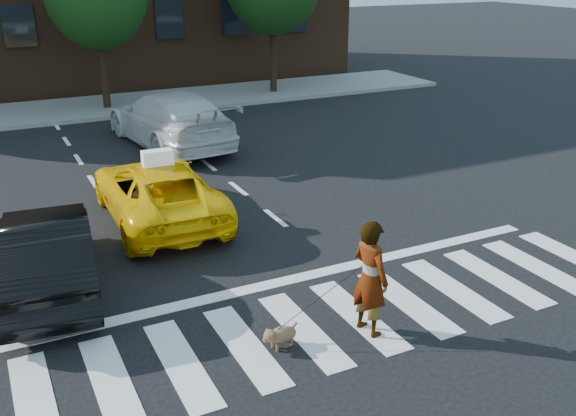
{
  "coord_description": "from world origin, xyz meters",
  "views": [
    {
      "loc": [
        -4.09,
        -7.67,
        5.48
      ],
      "look_at": [
        0.88,
        2.33,
        1.1
      ],
      "focal_mm": 40.0,
      "sensor_mm": 36.0,
      "label": 1
    }
  ],
  "objects_px": {
    "black_sedan": "(47,252)",
    "dog": "(280,335)",
    "taxi": "(158,191)",
    "white_suv": "(170,118)",
    "woman": "(370,278)"
  },
  "relations": [
    {
      "from": "woman",
      "to": "dog",
      "type": "height_order",
      "value": "woman"
    },
    {
      "from": "dog",
      "to": "woman",
      "type": "bearing_deg",
      "value": -19.37
    },
    {
      "from": "white_suv",
      "to": "woman",
      "type": "xyz_separation_m",
      "value": [
        -0.4,
        -11.78,
        0.09
      ]
    },
    {
      "from": "white_suv",
      "to": "woman",
      "type": "distance_m",
      "value": 11.79
    },
    {
      "from": "white_suv",
      "to": "woman",
      "type": "height_order",
      "value": "woman"
    },
    {
      "from": "black_sedan",
      "to": "dog",
      "type": "height_order",
      "value": "black_sedan"
    },
    {
      "from": "black_sedan",
      "to": "dog",
      "type": "relative_size",
      "value": 6.68
    },
    {
      "from": "white_suv",
      "to": "taxi",
      "type": "bearing_deg",
      "value": 64.3
    },
    {
      "from": "white_suv",
      "to": "woman",
      "type": "relative_size",
      "value": 3.1
    },
    {
      "from": "dog",
      "to": "white_suv",
      "type": "bearing_deg",
      "value": 69.86
    },
    {
      "from": "taxi",
      "to": "dog",
      "type": "height_order",
      "value": "taxi"
    },
    {
      "from": "white_suv",
      "to": "dog",
      "type": "distance_m",
      "value": 11.73
    },
    {
      "from": "black_sedan",
      "to": "dog",
      "type": "bearing_deg",
      "value": 134.89
    },
    {
      "from": "black_sedan",
      "to": "white_suv",
      "type": "xyz_separation_m",
      "value": [
        4.65,
        8.09,
        0.14
      ]
    },
    {
      "from": "woman",
      "to": "white_suv",
      "type": "bearing_deg",
      "value": -12.94
    }
  ]
}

